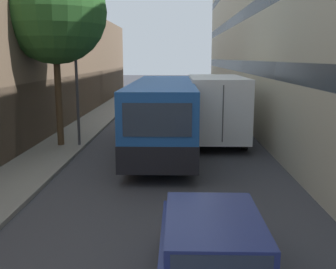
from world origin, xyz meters
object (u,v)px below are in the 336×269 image
at_px(box_truck, 215,106).
at_px(panel_van, 148,98).
at_px(bus, 163,114).
at_px(street_lamp, 74,26).
at_px(street_tree_left, 54,11).
at_px(car_hatchback, 214,258).

bearing_deg(box_truck, panel_van, 114.55).
xyz_separation_m(box_truck, panel_van, (-3.82, 8.37, -0.48)).
height_order(box_truck, panel_van, box_truck).
height_order(bus, street_lamp, street_lamp).
bearing_deg(street_tree_left, box_truck, 15.76).
height_order(car_hatchback, street_lamp, street_lamp).
relative_size(panel_van, street_lamp, 0.62).
bearing_deg(box_truck, car_hatchback, -95.29).
bearing_deg(bus, street_tree_left, 176.87).
bearing_deg(street_tree_left, street_lamp, -1.55).
relative_size(bus, panel_van, 2.32).
relative_size(car_hatchback, panel_van, 0.93).
height_order(box_truck, street_tree_left, street_tree_left).
xyz_separation_m(panel_van, street_lamp, (-2.26, -10.34, 4.01)).
height_order(car_hatchback, panel_van, panel_van).
xyz_separation_m(car_hatchback, bus, (-1.18, 10.70, 0.84)).
bearing_deg(car_hatchback, box_truck, 84.71).
height_order(panel_van, street_lamp, street_lamp).
bearing_deg(panel_van, car_hatchback, -82.95).
bearing_deg(street_lamp, box_truck, 17.95).
distance_m(car_hatchback, bus, 10.80).
relative_size(bus, street_lamp, 1.43).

